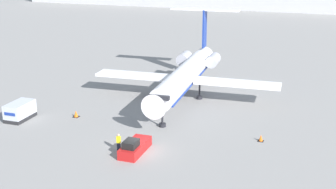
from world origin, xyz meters
name	(u,v)px	position (x,y,z in m)	size (l,w,h in m)	color
ground_plane	(140,152)	(0.00, 0.00, 0.00)	(600.00, 600.00, 0.00)	gray
airplane_main	(186,74)	(-0.67, 17.93, 3.51)	(25.13, 26.68, 10.72)	white
pushback_tug	(135,147)	(-0.36, -0.35, 0.62)	(1.80, 4.74, 1.69)	#B21919
luggage_cart	(20,111)	(-17.02, 3.99, 1.05)	(2.08, 3.82, 2.09)	#232326
worker_near_tug	(119,142)	(-2.05, -0.51, 0.98)	(0.40, 0.26, 1.85)	#232838
traffic_cone_left	(76,114)	(-11.13, 6.83, 0.39)	(0.71, 0.71, 0.81)	black
traffic_cone_right	(261,138)	(11.13, 6.70, 0.35)	(0.60, 0.60, 0.72)	black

